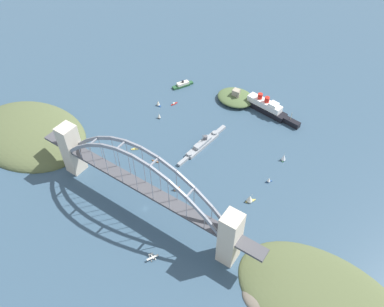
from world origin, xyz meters
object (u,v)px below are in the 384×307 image
(small_boat_1, at_px, (269,180))
(small_boat_7, at_px, (156,161))
(small_boat_4, at_px, (228,227))
(ocean_liner, at_px, (264,106))
(small_boat_3, at_px, (158,103))
(small_boat_9, at_px, (174,104))
(small_boat_8, at_px, (159,116))
(naval_cruiser, at_px, (203,144))
(small_boat_0, at_px, (250,198))
(harbor_ferry_steamer, at_px, (183,85))
(small_boat_2, at_px, (137,148))
(small_boat_5, at_px, (176,187))
(fort_island_mid_harbor, at_px, (236,97))
(harbor_arch_bridge, at_px, (142,187))
(small_boat_6, at_px, (284,157))
(seaplane_taxiing_near_bridge, at_px, (152,257))

(small_boat_1, relative_size, small_boat_7, 0.81)
(small_boat_1, xyz_separation_m, small_boat_4, (-5.37, -71.18, -0.56))
(ocean_liner, relative_size, small_boat_3, 12.63)
(small_boat_9, bearing_deg, small_boat_4, -38.98)
(small_boat_8, bearing_deg, small_boat_3, 130.42)
(naval_cruiser, height_order, small_boat_0, naval_cruiser)
(small_boat_0, bearing_deg, small_boat_8, 161.31)
(harbor_ferry_steamer, distance_m, small_boat_2, 127.84)
(ocean_liner, xyz_separation_m, small_boat_9, (-97.31, -51.84, -5.62))
(small_boat_5, bearing_deg, small_boat_9, 127.11)
(naval_cruiser, relative_size, small_boat_3, 10.28)
(naval_cruiser, height_order, small_boat_4, naval_cruiser)
(fort_island_mid_harbor, bearing_deg, harbor_ferry_steamer, -170.46)
(fort_island_mid_harbor, bearing_deg, small_boat_4, -62.27)
(harbor_arch_bridge, relative_size, naval_cruiser, 3.03)
(small_boat_3, relative_size, small_boat_6, 0.83)
(harbor_arch_bridge, distance_m, small_boat_1, 129.27)
(fort_island_mid_harbor, relative_size, small_boat_2, 4.73)
(small_boat_7, xyz_separation_m, small_boat_8, (-40.99, 59.33, 2.77))
(fort_island_mid_harbor, relative_size, seaplane_taxiing_near_bridge, 4.59)
(small_boat_1, xyz_separation_m, small_boat_7, (-111.91, -41.84, -2.66))
(small_boat_9, bearing_deg, small_boat_2, -81.50)
(harbor_arch_bridge, xyz_separation_m, fort_island_mid_harbor, (-12.59, 194.79, -26.60))
(small_boat_6, bearing_deg, small_boat_3, -179.93)
(harbor_arch_bridge, height_order, ocean_liner, harbor_arch_bridge)
(small_boat_3, bearing_deg, small_boat_1, -12.12)
(fort_island_mid_harbor, height_order, small_boat_7, fort_island_mid_harbor)
(fort_island_mid_harbor, height_order, small_boat_6, fort_island_mid_harbor)
(seaplane_taxiing_near_bridge, height_order, small_boat_0, small_boat_0)
(small_boat_3, relative_size, small_boat_5, 0.85)
(ocean_liner, relative_size, small_boat_4, 16.21)
(harbor_ferry_steamer, xyz_separation_m, small_boat_3, (-1.42, -50.57, 0.87))
(small_boat_6, distance_m, small_boat_9, 153.80)
(harbor_arch_bridge, relative_size, fort_island_mid_harbor, 5.22)
(harbor_arch_bridge, bearing_deg, harbor_ferry_steamer, 115.02)
(harbor_ferry_steamer, relative_size, small_boat_7, 3.21)
(small_boat_7, relative_size, small_boat_9, 0.98)
(small_boat_2, bearing_deg, small_boat_6, 28.04)
(small_boat_1, distance_m, small_boat_6, 36.52)
(harbor_arch_bridge, relative_size, small_boat_2, 24.70)
(small_boat_3, xyz_separation_m, small_boat_4, (163.54, -107.46, -0.59))
(naval_cruiser, bearing_deg, harbor_ferry_steamer, 136.33)
(small_boat_4, bearing_deg, ocean_liner, 106.61)
(ocean_liner, distance_m, naval_cruiser, 97.89)
(ocean_liner, height_order, small_boat_2, ocean_liner)
(small_boat_6, bearing_deg, harbor_ferry_steamer, 163.20)
(naval_cruiser, distance_m, small_boat_3, 90.08)
(fort_island_mid_harbor, height_order, small_boat_4, fort_island_mid_harbor)
(fort_island_mid_harbor, xyz_separation_m, small_boat_6, (94.11, -62.55, -0.31))
(fort_island_mid_harbor, bearing_deg, small_boat_8, -125.44)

